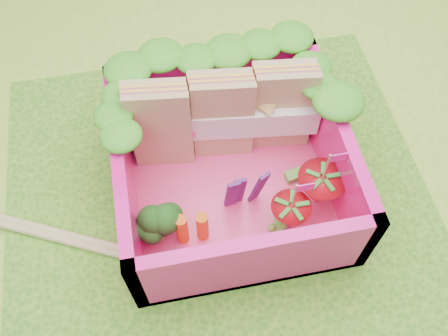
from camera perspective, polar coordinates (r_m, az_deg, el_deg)
ground at (r=3.10m, az=-0.27°, el=-5.05°), size 14.00×14.00×0.00m
placemat at (r=3.08m, az=-0.27°, el=-4.93°), size 2.60×2.60×0.03m
bento_floor at (r=3.12m, az=0.76°, el=-2.04°), size 1.30×1.30×0.05m
bento_box at (r=2.91m, az=0.82°, el=0.40°), size 1.30×1.30×0.55m
lettuce_ruffle at (r=2.90m, az=-0.85°, el=11.10°), size 1.43×0.77×0.11m
sandwich_stack at (r=3.00m, az=-0.19°, el=5.99°), size 1.17×0.31×0.64m
broccoli at (r=2.82m, az=-8.08°, el=-6.13°), size 0.34×0.34×0.24m
carrot_sticks at (r=2.83m, az=-3.68°, el=-6.86°), size 0.19×0.07×0.25m
purple_wedges at (r=2.86m, az=2.19°, el=-2.61°), size 0.23×0.05×0.38m
strawberry_left at (r=2.88m, az=7.48°, el=-5.39°), size 0.23×0.23×0.47m
strawberry_right at (r=2.96m, az=10.77°, el=-2.48°), size 0.28×0.28×0.52m
snap_peas at (r=3.05m, az=8.03°, el=-3.47°), size 0.56×0.57×0.05m
chopsticks at (r=3.13m, az=-18.40°, el=-7.33°), size 1.91×0.96×0.05m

